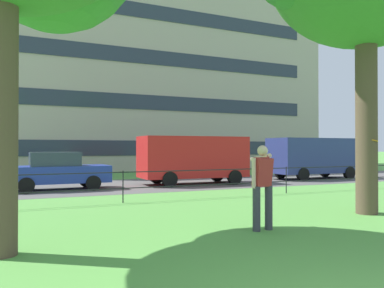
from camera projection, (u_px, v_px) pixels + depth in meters
The scene contains 8 objects.
street_strip at pixel (91, 187), 17.16m from camera, with size 80.00×6.67×0.01m, color #565454.
park_fence at pixel (123, 181), 12.21m from camera, with size 37.73×0.04×1.00m.
person_thrower at pixel (262, 184), 8.14m from camera, with size 0.51×0.80×1.76m.
frisbee at pixel (372, 140), 10.05m from camera, with size 0.37×0.37×0.08m.
car_blue_right at pixel (58, 171), 15.96m from camera, with size 4.01×1.84×1.54m.
panel_van_left at pixel (194, 157), 18.52m from camera, with size 5.07×2.25×2.24m.
panel_van_far_left at pixel (313, 156), 21.73m from camera, with size 5.01×2.13×2.24m.
apartment_building_background at pixel (136, 69), 34.79m from camera, with size 31.64×11.51×17.45m.
Camera 1 is at (-3.15, -1.97, 1.71)m, focal length 36.77 mm.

